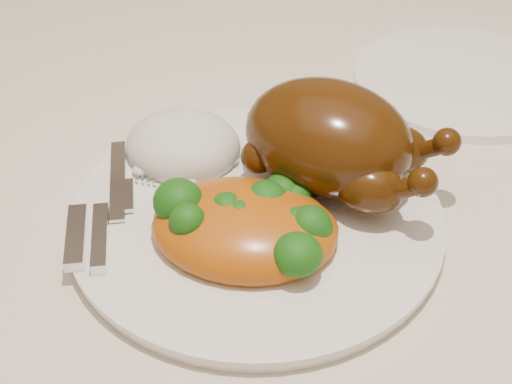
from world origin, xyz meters
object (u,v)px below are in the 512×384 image
(dining_table, at_px, (311,218))
(roast_chicken, at_px, (332,139))
(dinner_plate, at_px, (256,217))
(side_plate, at_px, (461,79))

(dining_table, xyz_separation_m, roast_chicken, (0.03, -0.08, 0.16))
(dinner_plate, height_order, roast_chicken, roast_chicken)
(dining_table, height_order, roast_chicken, roast_chicken)
(dining_table, bearing_deg, side_plate, 48.78)
(dining_table, relative_size, side_plate, 6.93)
(side_plate, height_order, roast_chicken, roast_chicken)
(dinner_plate, xyz_separation_m, side_plate, (0.15, 0.28, -0.00))
(dining_table, relative_size, dinner_plate, 5.25)
(dining_table, bearing_deg, roast_chicken, -70.81)
(dining_table, distance_m, roast_chicken, 0.18)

